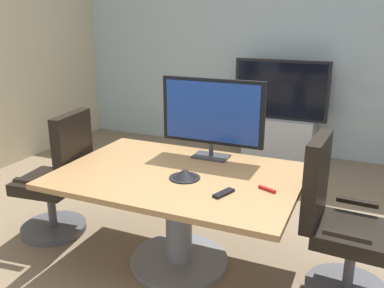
% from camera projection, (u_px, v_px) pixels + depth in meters
% --- Properties ---
extents(ground_plane, '(7.20, 7.20, 0.00)m').
position_uv_depth(ground_plane, '(187.00, 266.00, 3.14)').
color(ground_plane, '#7A664C').
extents(wall_back_glass_partition, '(6.10, 0.10, 2.81)m').
position_uv_depth(wall_back_glass_partition, '(283.00, 49.00, 5.43)').
color(wall_back_glass_partition, '#9EB2B7').
rests_on(wall_back_glass_partition, ground).
extents(conference_table, '(1.74, 1.20, 0.74)m').
position_uv_depth(conference_table, '(179.00, 198.00, 3.04)').
color(conference_table, olive).
rests_on(conference_table, ground).
extents(office_chair_left, '(0.62, 0.60, 1.09)m').
position_uv_depth(office_chair_left, '(59.00, 185.00, 3.49)').
color(office_chair_left, '#4C4C51').
rests_on(office_chair_left, ground).
extents(office_chair_right, '(0.61, 0.59, 1.09)m').
position_uv_depth(office_chair_right, '(338.00, 232.00, 2.73)').
color(office_chair_right, '#4C4C51').
rests_on(office_chair_right, ground).
extents(tv_monitor, '(0.84, 0.18, 0.64)m').
position_uv_depth(tv_monitor, '(212.00, 114.00, 3.21)').
color(tv_monitor, '#333338').
rests_on(tv_monitor, conference_table).
extents(wall_display_unit, '(1.20, 0.36, 1.31)m').
position_uv_depth(wall_display_unit, '(279.00, 127.00, 5.37)').
color(wall_display_unit, '#B7BABC').
rests_on(wall_display_unit, ground).
extents(conference_phone, '(0.22, 0.22, 0.07)m').
position_uv_depth(conference_phone, '(184.00, 174.00, 2.87)').
color(conference_phone, black).
rests_on(conference_phone, conference_table).
extents(remote_control, '(0.10, 0.18, 0.02)m').
position_uv_depth(remote_control, '(224.00, 193.00, 2.62)').
color(remote_control, black).
rests_on(remote_control, conference_table).
extents(whiteboard_marker, '(0.13, 0.07, 0.02)m').
position_uv_depth(whiteboard_marker, '(267.00, 189.00, 2.68)').
color(whiteboard_marker, red).
rests_on(whiteboard_marker, conference_table).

